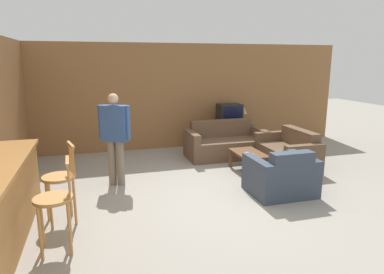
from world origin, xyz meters
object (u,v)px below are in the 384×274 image
at_px(loveseat_right, 288,153).
at_px(bar_chair_mid, 60,182).
at_px(coffee_table, 249,156).
at_px(couch_far, 225,144).
at_px(bar_chair_near, 55,204).
at_px(armchair_near, 281,177).
at_px(book_on_table, 248,154).
at_px(table_lamp, 243,111).
at_px(tv_unit, 229,135).
at_px(tv, 229,114).
at_px(person_by_window, 115,134).

bearing_deg(loveseat_right, bar_chair_mid, -162.36).
bearing_deg(coffee_table, couch_far, 92.03).
relative_size(bar_chair_near, bar_chair_mid, 1.00).
height_order(bar_chair_near, bar_chair_mid, same).
bearing_deg(armchair_near, couch_far, 91.21).
height_order(book_on_table, table_lamp, table_lamp).
distance_m(book_on_table, table_lamp, 2.35).
relative_size(couch_far, tv_unit, 1.78).
bearing_deg(tv, loveseat_right, -73.76).
relative_size(couch_far, tv, 3.07).
bearing_deg(book_on_table, tv_unit, 77.61).
bearing_deg(coffee_table, bar_chair_near, -148.74).
bearing_deg(bar_chair_mid, tv, 40.84).
bearing_deg(tv_unit, table_lamp, -0.00).
height_order(bar_chair_mid, tv_unit, bar_chair_mid).
xyz_separation_m(bar_chair_near, tv_unit, (3.80, 4.05, -0.28)).
relative_size(bar_chair_near, armchair_near, 1.08).
height_order(tv_unit, tv, tv).
distance_m(tv, person_by_window, 3.58).
xyz_separation_m(coffee_table, tv_unit, (0.39, 1.98, -0.03)).
xyz_separation_m(loveseat_right, person_by_window, (-3.53, -0.09, 0.63)).
distance_m(bar_chair_mid, table_lamp, 5.32).
distance_m(bar_chair_mid, coffee_table, 3.66).
bearing_deg(person_by_window, tv_unit, 33.80).
xyz_separation_m(bar_chair_near, loveseat_right, (4.35, 2.15, -0.30)).
height_order(bar_chair_mid, tv, tv).
distance_m(coffee_table, tv_unit, 2.02).
bearing_deg(couch_far, coffee_table, -87.97).
xyz_separation_m(bar_chair_mid, coffee_table, (3.41, 1.31, -0.26)).
relative_size(tv, table_lamp, 1.32).
bearing_deg(bar_chair_mid, table_lamp, 38.25).
height_order(bar_chair_near, couch_far, bar_chair_near).
xyz_separation_m(loveseat_right, book_on_table, (-1.02, -0.23, 0.12)).
relative_size(bar_chair_near, person_by_window, 0.67).
xyz_separation_m(bar_chair_mid, tv_unit, (3.80, 3.28, -0.28)).
bearing_deg(bar_chair_near, loveseat_right, 26.27).
relative_size(loveseat_right, table_lamp, 3.24).
height_order(bar_chair_near, tv_unit, bar_chair_near).
bearing_deg(tv, coffee_table, -101.12).
xyz_separation_m(bar_chair_near, armchair_near, (3.42, 0.83, -0.29)).
bearing_deg(book_on_table, armchair_near, -85.27).
xyz_separation_m(armchair_near, tv_unit, (0.38, 3.22, 0.01)).
height_order(book_on_table, person_by_window, person_by_window).
bearing_deg(coffee_table, bar_chair_mid, -159.05).
xyz_separation_m(table_lamp, person_by_window, (-3.35, -1.99, -0.01)).
bearing_deg(tv, person_by_window, -146.24).
relative_size(bar_chair_mid, coffee_table, 1.27).
xyz_separation_m(couch_far, tv_unit, (0.43, 0.81, 0.01)).
distance_m(couch_far, table_lamp, 1.31).
xyz_separation_m(tv, person_by_window, (-2.98, -1.99, 0.06)).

